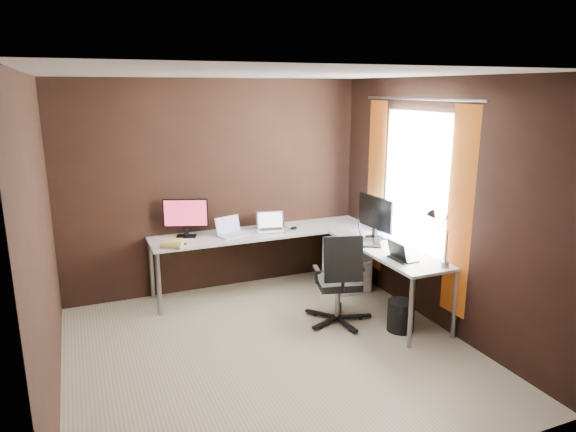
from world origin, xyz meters
The scene contains 15 objects.
room centered at (0.34, 0.07, 1.28)m, with size 3.60×3.60×2.50m.
desk centered at (0.84, 1.04, 0.68)m, with size 2.65×2.25×0.73m.
drawer_pedestal centered at (1.43, 1.15, 0.30)m, with size 0.42×0.50×0.60m, color silver.
monitor_left centered at (-0.41, 1.64, 0.98)m, with size 0.49×0.22×0.44m.
monitor_right centered at (1.54, 0.73, 1.01)m, with size 0.16×0.59×0.49m.
laptop_white centered at (0.07, 1.49, 0.78)m, with size 0.37×0.30×0.21m.
laptop_silver centered at (0.57, 1.49, 0.78)m, with size 0.37×0.30×0.22m.
laptop_black_big centered at (1.36, 0.61, 0.78)m, with size 0.40×0.44×0.24m.
laptop_black_small centered at (1.38, -0.01, 0.77)m, with size 0.20×0.29×0.19m.
book_stack centered at (-0.63, 1.30, 0.76)m, with size 0.29×0.27×0.07m.
mouse_left centered at (-0.51, 1.30, 0.74)m, with size 0.07×0.05×0.03m, color black.
mouse_corner centered at (0.84, 1.42, 0.75)m, with size 0.09×0.06×0.04m, color black.
desk_lamp centered at (1.58, -0.29, 1.07)m, with size 0.18×0.21×0.55m.
office_chair centered at (0.88, 0.33, 0.29)m, with size 0.55×0.57×0.98m.
wastebasket centered at (1.37, -0.08, 0.16)m, with size 0.27×0.27×0.31m, color black.
Camera 1 is at (-1.53, -4.03, 2.39)m, focal length 32.00 mm.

